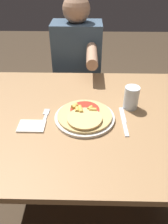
{
  "coord_description": "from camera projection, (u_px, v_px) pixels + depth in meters",
  "views": [
    {
      "loc": [
        0.01,
        -0.87,
        1.38
      ],
      "look_at": [
        -0.0,
        -0.03,
        0.77
      ],
      "focal_mm": 35.0,
      "sensor_mm": 36.0,
      "label": 1
    }
  ],
  "objects": [
    {
      "name": "napkin",
      "position": [
        32.0,
        126.0,
        1.0
      ],
      "size": [
        0.12,
        0.09,
        0.01
      ],
      "color": "silver",
      "rests_on": "dining_table"
    },
    {
      "name": "dining_table",
      "position": [
        85.0,
        129.0,
        1.14
      ],
      "size": [
        1.29,
        0.93,
        0.73
      ],
      "color": "#9E754C",
      "rests_on": "ground_plane"
    },
    {
      "name": "drinking_glass",
      "position": [
        131.0,
        98.0,
        1.1
      ],
      "size": [
        0.07,
        0.07,
        0.12
      ],
      "color": "silver",
      "rests_on": "dining_table"
    },
    {
      "name": "ground_plane",
      "position": [
        85.0,
        199.0,
        1.51
      ],
      "size": [
        8.0,
        8.0,
        0.0
      ],
      "primitive_type": "plane",
      "color": "#423323"
    },
    {
      "name": "fork",
      "position": [
        45.0,
        118.0,
        1.06
      ],
      "size": [
        0.03,
        0.18,
        0.0
      ],
      "color": "silver",
      "rests_on": "dining_table"
    },
    {
      "name": "pizza",
      "position": [
        84.0,
        115.0,
        1.04
      ],
      "size": [
        0.26,
        0.26,
        0.04
      ],
      "color": "tan",
      "rests_on": "plate"
    },
    {
      "name": "knife",
      "position": [
        124.0,
        121.0,
        1.03
      ],
      "size": [
        0.02,
        0.22,
        0.0
      ],
      "color": "silver",
      "rests_on": "dining_table"
    },
    {
      "name": "plate",
      "position": [
        84.0,
        118.0,
        1.05
      ],
      "size": [
        0.29,
        0.29,
        0.01
      ],
      "color": "silver",
      "rests_on": "dining_table"
    },
    {
      "name": "person_diner",
      "position": [
        78.0,
        65.0,
        1.69
      ],
      "size": [
        0.36,
        0.52,
        1.17
      ],
      "color": "#2D2D38",
      "rests_on": "ground_plane"
    }
  ]
}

